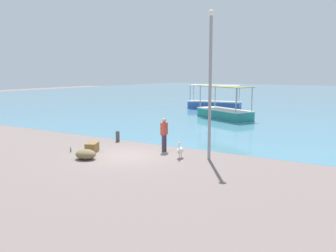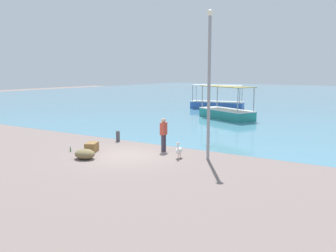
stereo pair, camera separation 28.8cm
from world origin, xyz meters
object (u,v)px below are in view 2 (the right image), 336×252
(fishing_boat_far_left, at_px, (226,112))
(fisherman_standing, at_px, (164,134))
(net_pile, at_px, (85,154))
(pelican, at_px, (179,150))
(mooring_bollard, at_px, (118,136))
(glass_bottle, at_px, (70,150))
(fishing_boat_center, at_px, (217,104))
(lamp_post, at_px, (209,78))
(cargo_crate, at_px, (92,147))

(fishing_boat_far_left, distance_m, fisherman_standing, 13.99)
(net_pile, bearing_deg, pelican, 35.05)
(mooring_bollard, relative_size, glass_bottle, 2.37)
(fishing_boat_center, height_order, pelican, fishing_boat_center)
(fishing_boat_center, bearing_deg, lamp_post, -65.53)
(lamp_post, distance_m, glass_bottle, 7.86)
(net_pile, bearing_deg, glass_bottle, 157.58)
(pelican, relative_size, fisherman_standing, 0.47)
(net_pile, height_order, cargo_crate, net_pile)
(lamp_post, relative_size, cargo_crate, 8.10)
(lamp_post, bearing_deg, pelican, -159.43)
(fisherman_standing, bearing_deg, fishing_boat_center, 108.45)
(mooring_bollard, relative_size, fisherman_standing, 0.38)
(fisherman_standing, bearing_deg, pelican, -30.89)
(pelican, xyz_separation_m, cargo_crate, (-4.44, -1.20, -0.15))
(mooring_bollard, bearing_deg, net_pile, -69.73)
(cargo_crate, relative_size, glass_bottle, 3.07)
(mooring_bollard, distance_m, fisherman_standing, 3.81)
(fisherman_standing, height_order, glass_bottle, fisherman_standing)
(cargo_crate, bearing_deg, pelican, 15.09)
(pelican, bearing_deg, fishing_boat_far_left, 105.77)
(fishing_boat_center, height_order, lamp_post, lamp_post)
(lamp_post, height_order, mooring_bollard, lamp_post)
(net_pile, bearing_deg, lamp_post, 31.65)
(fishing_boat_far_left, height_order, glass_bottle, fishing_boat_far_left)
(pelican, height_order, fisherman_standing, fisherman_standing)
(fishing_boat_center, bearing_deg, mooring_bollard, -80.75)
(lamp_post, distance_m, mooring_bollard, 7.32)
(fishing_boat_far_left, relative_size, net_pile, 5.59)
(fisherman_standing, relative_size, net_pile, 1.69)
(lamp_post, relative_size, glass_bottle, 24.84)
(lamp_post, relative_size, fisherman_standing, 3.97)
(fishing_boat_center, xyz_separation_m, net_pile, (4.80, -24.22, -0.32))
(fishing_boat_far_left, relative_size, glass_bottle, 20.76)
(fishing_boat_far_left, relative_size, fisherman_standing, 3.32)
(fishing_boat_center, relative_size, glass_bottle, 21.48)
(fishing_boat_far_left, height_order, mooring_bollard, fishing_boat_far_left)
(cargo_crate, bearing_deg, fishing_boat_far_left, 88.83)
(fishing_boat_center, xyz_separation_m, cargo_crate, (3.95, -22.90, -0.32))
(pelican, relative_size, mooring_bollard, 1.25)
(fishing_boat_far_left, xyz_separation_m, lamp_post, (5.39, -14.11, 3.15))
(fishing_boat_far_left, xyz_separation_m, cargo_crate, (-0.32, -15.78, -0.34))
(mooring_bollard, xyz_separation_m, fisherman_standing, (3.68, -0.77, 0.56))
(mooring_bollard, height_order, cargo_crate, mooring_bollard)
(mooring_bollard, xyz_separation_m, cargo_crate, (0.68, -2.83, -0.11))
(fishing_boat_far_left, bearing_deg, pelican, -74.23)
(net_pile, distance_m, glass_bottle, 1.89)
(fishing_boat_far_left, distance_m, glass_bottle, 16.44)
(fishing_boat_far_left, relative_size, mooring_bollard, 8.75)
(fisherman_standing, bearing_deg, net_pile, -122.48)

